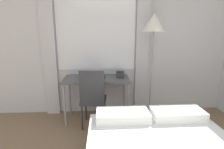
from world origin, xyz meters
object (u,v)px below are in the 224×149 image
at_px(book, 96,77).
at_px(desk_chair, 93,96).
at_px(standing_lamp, 154,28).
at_px(desk, 97,82).
at_px(telephone, 120,74).

bearing_deg(book, desk_chair, -99.67).
xyz_separation_m(standing_lamp, book, (-0.93, 0.09, -0.82)).
height_order(desk, telephone, telephone).
bearing_deg(desk_chair, book, 85.97).
distance_m(desk, telephone, 0.43).
xyz_separation_m(desk, desk_chair, (-0.05, -0.29, -0.16)).
bearing_deg(desk, desk_chair, -100.09).
xyz_separation_m(desk_chair, book, (0.05, 0.28, 0.24)).
height_order(telephone, book, telephone).
bearing_deg(telephone, standing_lamp, -14.08).
bearing_deg(desk_chair, standing_lamp, 16.65).
bearing_deg(telephone, desk_chair, -145.52).
xyz_separation_m(desk, telephone, (0.41, 0.03, 0.12)).
distance_m(desk_chair, telephone, 0.63).
relative_size(desk, desk_chair, 1.15).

